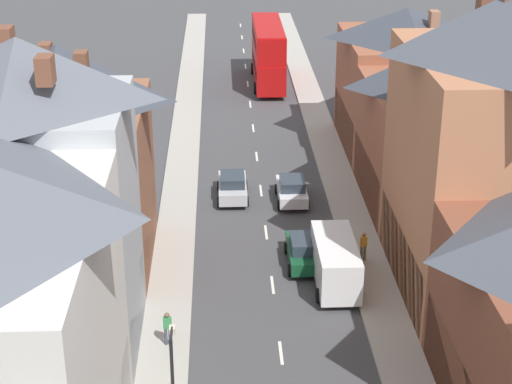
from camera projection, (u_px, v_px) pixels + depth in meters
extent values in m
cube|color=#A8A399|center=(181.00, 179.00, 55.47)|extent=(2.20, 104.00, 0.14)
cube|color=#A8A399|center=(337.00, 176.00, 55.88)|extent=(2.20, 104.00, 0.14)
cube|color=silver|center=(281.00, 353.00, 37.36)|extent=(0.14, 1.80, 0.01)
cube|color=silver|center=(272.00, 285.00, 42.86)|extent=(0.14, 1.80, 0.01)
cube|color=silver|center=(266.00, 232.00, 48.36)|extent=(0.14, 1.80, 0.01)
cube|color=silver|center=(261.00, 190.00, 53.87)|extent=(0.14, 1.80, 0.01)
cube|color=silver|center=(257.00, 156.00, 59.37)|extent=(0.14, 1.80, 0.01)
cube|color=silver|center=(253.00, 128.00, 64.87)|extent=(0.14, 1.80, 0.01)
cube|color=silver|center=(250.00, 104.00, 70.37)|extent=(0.14, 1.80, 0.01)
cube|color=silver|center=(248.00, 84.00, 75.87)|extent=(0.14, 1.80, 0.01)
cube|color=silver|center=(246.00, 66.00, 81.38)|extent=(0.14, 1.80, 0.01)
cube|color=silver|center=(244.00, 51.00, 86.88)|extent=(0.14, 1.80, 0.01)
cube|color=silver|center=(242.00, 37.00, 92.38)|extent=(0.14, 1.80, 0.01)
cube|color=silver|center=(240.00, 25.00, 97.88)|extent=(0.14, 1.80, 0.01)
cube|color=#ADB2B7|center=(37.00, 232.00, 35.58)|extent=(8.00, 7.19, 11.32)
cube|color=olive|center=(137.00, 313.00, 37.35)|extent=(0.12, 6.62, 3.20)
pyramid|color=#565B66|center=(18.00, 69.00, 32.83)|extent=(8.00, 7.19, 2.55)
cube|color=brown|center=(6.00, 47.00, 32.93)|extent=(0.60, 0.90, 1.55)
cube|color=brown|center=(45.00, 70.00, 30.78)|extent=(0.60, 0.90, 1.05)
cube|color=brown|center=(69.00, 186.00, 43.33)|extent=(8.00, 8.59, 8.76)
cube|color=#1E5133|center=(150.00, 234.00, 44.59)|extent=(0.12, 7.91, 3.20)
pyramid|color=#383D47|center=(59.00, 74.00, 41.01)|extent=(8.00, 8.59, 2.91)
cube|color=brown|center=(46.00, 58.00, 40.94)|extent=(0.60, 0.90, 1.45)
cube|color=brown|center=(82.00, 66.00, 39.66)|extent=(0.60, 0.90, 1.40)
cube|color=#B2704C|center=(489.00, 177.00, 40.46)|extent=(8.00, 10.86, 11.81)
cube|color=navy|center=(400.00, 259.00, 42.01)|extent=(0.12, 9.99, 3.20)
pyramid|color=#474C56|center=(507.00, 24.00, 37.58)|extent=(8.00, 10.86, 2.71)
cube|color=brown|center=(507.00, 7.00, 37.28)|extent=(0.60, 0.90, 1.54)
cube|color=#935138|center=(434.00, 146.00, 50.77)|extent=(8.00, 9.68, 7.31)
cube|color=maroon|center=(366.00, 179.00, 51.43)|extent=(0.12, 8.91, 3.20)
pyramid|color=#383D47|center=(441.00, 66.00, 48.84)|extent=(8.00, 9.68, 2.46)
cube|color=brown|center=(416.00, 52.00, 48.75)|extent=(0.60, 0.90, 1.51)
cube|color=brown|center=(482.00, 65.00, 46.19)|extent=(0.60, 0.90, 1.51)
cube|color=#935138|center=(402.00, 93.00, 59.59)|extent=(8.00, 9.82, 7.95)
cube|color=#1E5133|center=(344.00, 126.00, 60.37)|extent=(0.12, 9.03, 3.20)
pyramid|color=#383D47|center=(407.00, 22.00, 57.61)|extent=(8.00, 9.82, 1.99)
cube|color=#99664C|center=(434.00, 20.00, 55.65)|extent=(0.60, 0.90, 1.16)
cube|color=#B70F0F|center=(268.00, 66.00, 75.26)|extent=(2.44, 10.80, 2.50)
cube|color=#B70F0F|center=(268.00, 39.00, 74.31)|extent=(2.44, 10.58, 2.30)
cube|color=#B70F0F|center=(268.00, 25.00, 73.83)|extent=(2.39, 10.37, 0.10)
cube|color=#28333D|center=(265.00, 49.00, 80.09)|extent=(2.20, 0.10, 1.20)
cube|color=#28333D|center=(265.00, 24.00, 79.17)|extent=(2.20, 0.10, 1.10)
cube|color=#28333D|center=(255.00, 63.00, 75.11)|extent=(0.06, 9.18, 0.90)
cube|color=#28333D|center=(255.00, 38.00, 74.22)|extent=(0.06, 9.18, 0.90)
cube|color=yellow|center=(265.00, 16.00, 78.86)|extent=(1.34, 0.08, 0.32)
cylinder|color=black|center=(253.00, 69.00, 78.74)|extent=(0.30, 1.00, 1.00)
cylinder|color=black|center=(279.00, 68.00, 78.84)|extent=(0.30, 1.00, 1.00)
cylinder|color=black|center=(256.00, 88.00, 72.95)|extent=(0.30, 1.00, 1.00)
cylinder|color=black|center=(284.00, 88.00, 73.04)|extent=(0.30, 1.00, 1.00)
cube|color=silver|center=(292.00, 192.00, 52.09)|extent=(1.70, 3.88, 0.67)
cube|color=#28333D|center=(292.00, 183.00, 51.66)|extent=(1.46, 1.94, 0.60)
cylinder|color=black|center=(276.00, 189.00, 53.29)|extent=(0.20, 0.62, 0.62)
cylinder|color=black|center=(304.00, 189.00, 53.36)|extent=(0.20, 0.62, 0.62)
cylinder|color=black|center=(279.00, 205.00, 51.08)|extent=(0.20, 0.62, 0.62)
cylinder|color=black|center=(307.00, 204.00, 51.15)|extent=(0.20, 0.62, 0.62)
cube|color=#144728|center=(304.00, 253.00, 44.66)|extent=(1.70, 4.00, 0.68)
cube|color=#28333D|center=(305.00, 244.00, 44.22)|extent=(1.46, 2.00, 0.60)
cylinder|color=black|center=(286.00, 248.00, 45.90)|extent=(0.20, 0.62, 0.62)
cylinder|color=black|center=(318.00, 247.00, 45.97)|extent=(0.20, 0.62, 0.62)
cylinder|color=black|center=(290.00, 270.00, 43.62)|extent=(0.20, 0.62, 0.62)
cylinder|color=black|center=(323.00, 270.00, 43.69)|extent=(0.20, 0.62, 0.62)
cube|color=#B7BABF|center=(233.00, 188.00, 52.54)|extent=(1.70, 4.06, 0.72)
cube|color=#28333D|center=(232.00, 179.00, 52.09)|extent=(1.46, 2.03, 0.60)
cylinder|color=black|center=(219.00, 186.00, 53.80)|extent=(0.20, 0.62, 0.62)
cylinder|color=black|center=(246.00, 185.00, 53.87)|extent=(0.20, 0.62, 0.62)
cylinder|color=black|center=(219.00, 202.00, 51.49)|extent=(0.20, 0.62, 0.62)
cylinder|color=black|center=(247.00, 201.00, 51.56)|extent=(0.20, 0.62, 0.62)
cube|color=white|center=(335.00, 262.00, 42.26)|extent=(1.96, 5.20, 2.10)
cube|color=#28333D|center=(329.00, 233.00, 44.48)|extent=(1.76, 0.10, 0.90)
cylinder|color=black|center=(312.00, 265.00, 44.05)|extent=(0.24, 0.72, 0.72)
cylinder|color=black|center=(350.00, 264.00, 44.13)|extent=(0.24, 0.72, 0.72)
cylinder|color=black|center=(319.00, 296.00, 41.19)|extent=(0.24, 0.72, 0.72)
cylinder|color=black|center=(359.00, 295.00, 41.27)|extent=(0.24, 0.72, 0.72)
cylinder|color=#3D4256|center=(166.00, 336.00, 37.57)|extent=(0.14, 0.14, 0.84)
cylinder|color=#3D4256|center=(170.00, 336.00, 37.58)|extent=(0.14, 0.14, 0.84)
cube|color=#338447|center=(167.00, 323.00, 37.30)|extent=(0.36, 0.22, 0.54)
sphere|color=brown|center=(167.00, 315.00, 37.14)|extent=(0.22, 0.22, 0.22)
cylinder|color=brown|center=(361.00, 253.00, 44.84)|extent=(0.14, 0.14, 0.84)
cylinder|color=brown|center=(365.00, 253.00, 44.84)|extent=(0.14, 0.14, 0.84)
cube|color=gold|center=(364.00, 241.00, 44.57)|extent=(0.36, 0.22, 0.54)
sphere|color=#9E7051|center=(364.00, 234.00, 44.41)|extent=(0.22, 0.22, 0.22)
cylinder|color=black|center=(171.00, 335.00, 28.88)|extent=(0.08, 0.90, 0.08)
cube|color=beige|center=(172.00, 329.00, 29.33)|extent=(0.20, 0.32, 0.20)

